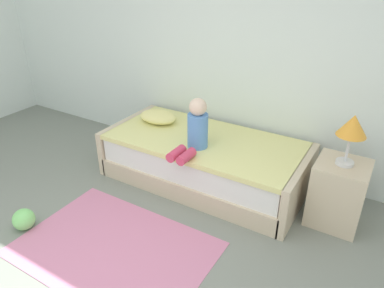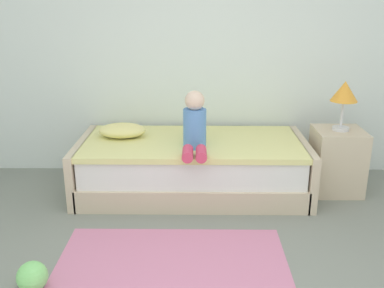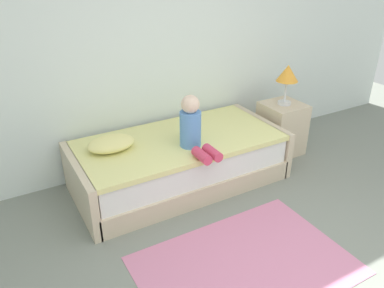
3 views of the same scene
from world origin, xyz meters
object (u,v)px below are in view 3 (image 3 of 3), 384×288
at_px(bed, 180,161).
at_px(child_figure, 193,127).
at_px(pillow, 111,144).
at_px(nightstand, 281,128).
at_px(table_lamp, 287,75).

xyz_separation_m(bed, child_figure, (0.02, -0.23, 0.46)).
bearing_deg(pillow, nightstand, -2.40).
height_order(child_figure, pillow, child_figure).
bearing_deg(table_lamp, child_figure, -169.57).
distance_m(nightstand, table_lamp, 0.64).
bearing_deg(bed, nightstand, 0.68).
distance_m(table_lamp, child_figure, 1.37).
distance_m(bed, pillow, 0.74).
bearing_deg(child_figure, nightstand, 10.43).
bearing_deg(bed, pillow, 171.37).
xyz_separation_m(bed, pillow, (-0.66, 0.10, 0.32)).
height_order(nightstand, child_figure, child_figure).
bearing_deg(nightstand, bed, -179.32).
relative_size(nightstand, table_lamp, 1.33).
height_order(table_lamp, child_figure, table_lamp).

